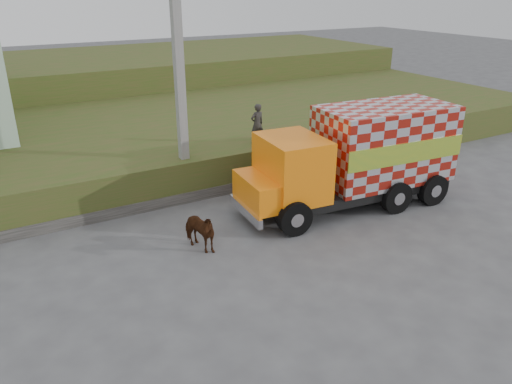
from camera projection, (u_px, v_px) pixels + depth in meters
ground at (274, 241)px, 15.43m from camera, size 120.00×120.00×0.00m
embankment at (161, 137)px, 23.14m from camera, size 40.00×12.00×1.50m
embankment_far at (97, 80)px, 32.45m from camera, size 40.00×12.00×3.00m
retaining_strip at (164, 200)px, 17.80m from camera, size 16.00×0.50×0.40m
utility_pole at (180, 87)px, 17.07m from camera, size 1.20×0.30×8.00m
cargo_truck at (359, 157)px, 17.32m from camera, size 7.96×3.27×3.47m
cow at (198, 231)px, 14.68m from camera, size 1.08×1.60×1.24m
pedestrian at (257, 124)px, 19.42m from camera, size 0.61×0.44×1.58m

